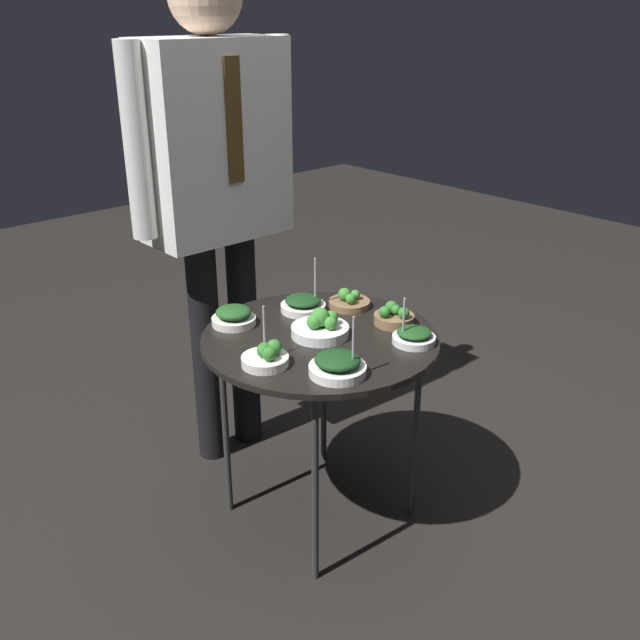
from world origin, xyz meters
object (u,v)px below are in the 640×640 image
at_px(bowl_spinach_mid_right, 303,304).
at_px(bowl_broccoli_back_left, 349,301).
at_px(bowl_broccoli_front_right, 322,327).
at_px(bowl_broccoli_near_rim, 266,357).
at_px(bowl_spinach_front_center, 234,316).
at_px(serving_cart, 320,348).
at_px(bowl_spinach_center, 414,336).
at_px(bowl_broccoli_mid_left, 394,317).
at_px(waiter_figure, 215,166).
at_px(bowl_spinach_far_rim, 338,365).

xyz_separation_m(bowl_spinach_mid_right, bowl_broccoli_back_left, (0.13, -0.07, -0.00)).
xyz_separation_m(bowl_broccoli_front_right, bowl_broccoli_near_rim, (-0.24, -0.04, -0.00)).
relative_size(bowl_spinach_mid_right, bowl_spinach_front_center, 1.30).
distance_m(serving_cart, bowl_broccoli_back_left, 0.25).
distance_m(bowl_broccoli_back_left, bowl_spinach_center, 0.32).
xyz_separation_m(bowl_broccoli_mid_left, waiter_figure, (-0.20, 0.61, 0.39)).
height_order(bowl_spinach_center, waiter_figure, waiter_figure).
distance_m(bowl_spinach_far_rim, bowl_broccoli_near_rim, 0.20).
distance_m(bowl_spinach_front_center, waiter_figure, 0.50).
height_order(bowl_spinach_far_rim, bowl_spinach_front_center, bowl_spinach_far_rim).
xyz_separation_m(bowl_broccoli_near_rim, waiter_figure, (0.25, 0.56, 0.39)).
distance_m(serving_cart, waiter_figure, 0.69).
distance_m(bowl_broccoli_near_rim, bowl_broccoli_back_left, 0.47).
bearing_deg(bowl_broccoli_back_left, bowl_broccoli_near_rim, -162.77).
relative_size(bowl_spinach_mid_right, bowl_broccoli_back_left, 1.30).
bearing_deg(bowl_broccoli_near_rim, bowl_spinach_center, -23.94).
height_order(serving_cart, bowl_spinach_center, bowl_spinach_center).
distance_m(bowl_spinach_far_rim, bowl_broccoli_back_left, 0.46).
height_order(bowl_spinach_far_rim, waiter_figure, waiter_figure).
distance_m(serving_cart, bowl_spinach_front_center, 0.28).
relative_size(bowl_spinach_far_rim, bowl_spinach_center, 1.20).
distance_m(bowl_broccoli_back_left, waiter_figure, 0.61).
xyz_separation_m(bowl_spinach_mid_right, bowl_spinach_front_center, (-0.22, 0.06, 0.00)).
bearing_deg(bowl_spinach_mid_right, waiter_figure, 101.34).
relative_size(bowl_broccoli_back_left, bowl_spinach_front_center, 1.00).
distance_m(bowl_broccoli_front_right, waiter_figure, 0.65).
bearing_deg(bowl_broccoli_mid_left, bowl_spinach_far_rim, -161.16).
distance_m(bowl_spinach_mid_right, bowl_broccoli_mid_left, 0.29).
distance_m(bowl_broccoli_front_right, bowl_spinach_front_center, 0.28).
bearing_deg(bowl_spinach_center, bowl_broccoli_near_rim, 156.06).
height_order(bowl_spinach_mid_right, bowl_spinach_center, bowl_spinach_mid_right).
bearing_deg(bowl_broccoli_mid_left, bowl_spinach_front_center, 137.83).
xyz_separation_m(bowl_broccoli_near_rim, bowl_spinach_front_center, (0.09, 0.28, 0.00)).
xyz_separation_m(bowl_spinach_far_rim, bowl_broccoli_near_rim, (-0.10, 0.17, -0.00)).
bearing_deg(bowl_spinach_center, bowl_broccoli_mid_left, 66.24).
xyz_separation_m(bowl_spinach_far_rim, bowl_spinach_front_center, (-0.01, 0.44, -0.00)).
bearing_deg(bowl_spinach_far_rim, waiter_figure, 78.72).
relative_size(serving_cart, bowl_spinach_front_center, 5.21).
bearing_deg(bowl_spinach_center, bowl_broccoli_front_right, 127.19).
xyz_separation_m(bowl_spinach_center, waiter_figure, (-0.15, 0.73, 0.39)).
bearing_deg(bowl_spinach_front_center, bowl_spinach_center, -56.27).
distance_m(serving_cart, bowl_broccoli_front_right, 0.07).
height_order(bowl_broccoli_front_right, bowl_broccoli_near_rim, bowl_broccoli_near_rim).
height_order(bowl_broccoli_front_right, bowl_spinach_front_center, bowl_broccoli_front_right).
bearing_deg(bowl_spinach_far_rim, bowl_broccoli_mid_left, 18.84).
bearing_deg(bowl_broccoli_front_right, bowl_spinach_mid_right, 65.19).
relative_size(bowl_spinach_mid_right, bowl_broccoli_mid_left, 1.41).
bearing_deg(bowl_spinach_center, waiter_figure, 101.39).
xyz_separation_m(bowl_broccoli_front_right, bowl_spinach_front_center, (-0.14, 0.24, -0.00)).
height_order(bowl_broccoli_near_rim, bowl_spinach_mid_right, bowl_spinach_mid_right).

